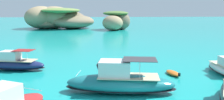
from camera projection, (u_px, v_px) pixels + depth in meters
islet_large at (57, 19)px, 93.03m from camera, size 30.65×21.83×8.49m
islet_small at (116, 21)px, 87.80m from camera, size 12.43×15.43×6.70m
motorboat_teal at (120, 82)px, 22.21m from camera, size 10.50×4.66×3.17m
motorboat_navy at (14, 63)px, 30.50m from camera, size 8.45×4.12×2.54m
dinghy_tender at (173, 73)px, 28.23m from camera, size 1.53×2.87×0.58m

